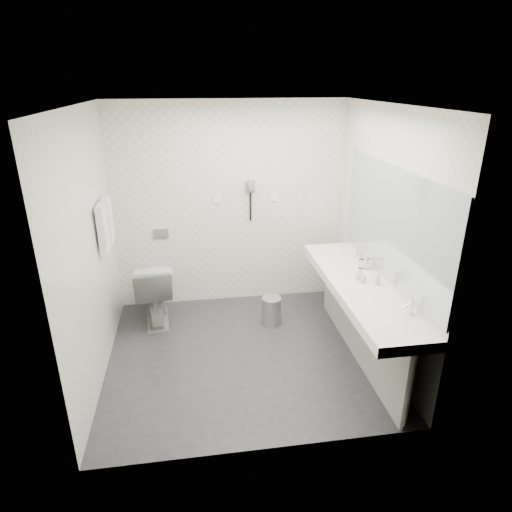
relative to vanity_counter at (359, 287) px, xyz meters
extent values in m
plane|color=#2C2B31|center=(-1.12, 0.20, -0.80)|extent=(2.80, 2.80, 0.00)
plane|color=white|center=(-1.12, 0.20, 1.70)|extent=(2.80, 2.80, 0.00)
plane|color=white|center=(-1.12, 1.50, 0.45)|extent=(2.80, 0.00, 2.80)
plane|color=white|center=(-1.12, -1.10, 0.45)|extent=(2.80, 0.00, 2.80)
plane|color=white|center=(-2.52, 0.20, 0.45)|extent=(0.00, 2.60, 2.60)
plane|color=white|center=(0.27, 0.20, 0.45)|extent=(0.00, 2.60, 2.60)
cube|color=white|center=(0.00, 0.00, 0.00)|extent=(0.55, 2.20, 0.10)
cube|color=#9B9992|center=(0.02, 0.00, -0.42)|extent=(0.03, 2.15, 0.75)
cylinder|color=silver|center=(0.05, -1.04, -0.42)|extent=(0.06, 0.06, 0.75)
cylinder|color=silver|center=(0.05, 1.04, -0.42)|extent=(0.06, 0.06, 0.75)
cube|color=#B2BCC6|center=(0.26, 0.00, 0.65)|extent=(0.02, 2.20, 1.05)
ellipsoid|color=white|center=(0.00, -0.65, 0.04)|extent=(0.40, 0.31, 0.05)
ellipsoid|color=white|center=(0.00, 0.65, 0.04)|extent=(0.40, 0.31, 0.05)
cylinder|color=silver|center=(0.19, -0.65, 0.12)|extent=(0.04, 0.04, 0.15)
cylinder|color=silver|center=(0.19, 0.65, 0.12)|extent=(0.04, 0.04, 0.15)
imported|color=silver|center=(0.03, -0.01, 0.10)|extent=(0.06, 0.06, 0.10)
imported|color=silver|center=(0.03, 0.08, 0.10)|extent=(0.10, 0.10, 0.10)
imported|color=silver|center=(0.15, -0.06, 0.12)|extent=(0.06, 0.06, 0.14)
cylinder|color=silver|center=(0.21, 0.30, 0.11)|extent=(0.07, 0.07, 0.12)
cylinder|color=silver|center=(0.14, 0.33, 0.10)|extent=(0.06, 0.06, 0.10)
imported|color=white|center=(-2.08, 1.07, -0.41)|extent=(0.49, 0.80, 0.78)
cube|color=#B2B5BA|center=(-1.98, 1.49, 0.15)|extent=(0.18, 0.02, 0.12)
cylinder|color=#B2B5BA|center=(-0.73, 0.78, -0.64)|extent=(0.26, 0.26, 0.32)
cylinder|color=#B2B5BA|center=(-0.73, 0.78, -0.47)|extent=(0.23, 0.23, 0.02)
cylinder|color=silver|center=(-2.47, 0.75, 0.75)|extent=(0.02, 0.62, 0.02)
cube|color=white|center=(-2.46, 0.61, 0.53)|extent=(0.07, 0.24, 0.48)
cube|color=white|center=(-2.46, 0.89, 0.53)|extent=(0.07, 0.24, 0.48)
cube|color=gray|center=(-0.88, 1.47, 0.70)|extent=(0.10, 0.04, 0.14)
cylinder|color=gray|center=(-0.88, 1.40, 0.73)|extent=(0.08, 0.14, 0.08)
cylinder|color=black|center=(-0.88, 1.46, 0.45)|extent=(0.02, 0.02, 0.35)
cube|color=white|center=(-1.27, 1.49, 0.55)|extent=(0.09, 0.02, 0.09)
cube|color=white|center=(-0.57, 1.49, 0.55)|extent=(0.09, 0.02, 0.09)
camera|label=1|loc=(-1.59, -3.69, 1.91)|focal=30.83mm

